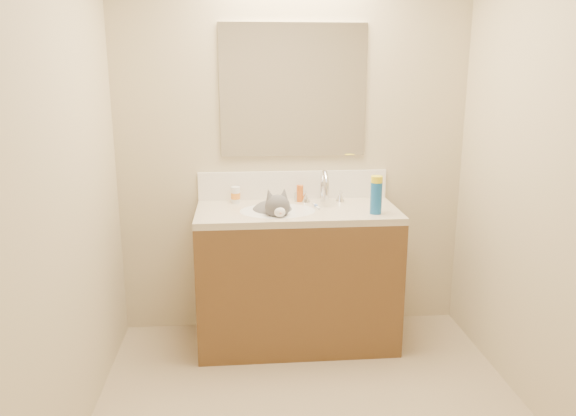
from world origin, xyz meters
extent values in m
cube|color=#C1B190|center=(0.00, 1.25, 1.25)|extent=(2.20, 0.04, 2.50)
cube|color=#C1B190|center=(0.00, -1.25, 1.25)|extent=(2.20, 0.04, 2.50)
cube|color=#C1B190|center=(-1.10, 0.00, 1.25)|extent=(0.04, 2.50, 2.50)
cube|color=brown|center=(0.00, 0.97, 0.41)|extent=(1.20, 0.55, 0.82)
cube|color=beige|center=(0.00, 0.97, 0.84)|extent=(1.20, 0.55, 0.04)
ellipsoid|color=white|center=(-0.12, 0.94, 0.79)|extent=(0.45, 0.36, 0.14)
cylinder|color=silver|center=(0.18, 1.16, 0.92)|extent=(0.04, 0.04, 0.11)
torus|color=silver|center=(0.18, 1.09, 0.97)|extent=(0.03, 0.20, 0.20)
cylinder|color=silver|center=(0.18, 1.01, 0.94)|extent=(0.03, 0.03, 0.06)
cone|color=silver|center=(0.07, 1.16, 0.89)|extent=(0.06, 0.06, 0.06)
cone|color=silver|center=(0.29, 1.16, 0.89)|extent=(0.06, 0.06, 0.06)
ellipsoid|color=#4D4A4D|center=(-0.15, 0.99, 0.81)|extent=(0.32, 0.35, 0.20)
ellipsoid|color=#4D4A4D|center=(-0.13, 0.85, 0.91)|extent=(0.16, 0.15, 0.14)
ellipsoid|color=#4D4A4D|center=(-0.14, 0.91, 0.87)|extent=(0.12, 0.12, 0.13)
cone|color=#4D4A4D|center=(-0.17, 0.86, 0.98)|extent=(0.07, 0.08, 0.09)
cone|color=#4D4A4D|center=(-0.09, 0.87, 0.98)|extent=(0.07, 0.08, 0.09)
ellipsoid|color=white|center=(-0.12, 0.79, 0.89)|extent=(0.07, 0.06, 0.06)
ellipsoid|color=white|center=(-0.13, 0.89, 0.81)|extent=(0.11, 0.08, 0.12)
sphere|color=#E9A997|center=(-0.11, 0.77, 0.89)|extent=(0.01, 0.01, 0.01)
cylinder|color=#4D4A4D|center=(-0.02, 1.00, 0.75)|extent=(0.12, 0.21, 0.04)
cube|color=white|center=(0.00, 1.24, 0.95)|extent=(1.20, 0.02, 0.18)
cube|color=white|center=(0.00, 1.24, 1.54)|extent=(0.90, 0.02, 0.80)
cylinder|color=white|center=(-0.37, 1.16, 0.91)|extent=(0.06, 0.06, 0.10)
cylinder|color=orange|center=(-0.37, 1.16, 0.90)|extent=(0.07, 0.07, 0.04)
cylinder|color=#B7B7BC|center=(0.02, 1.18, 0.89)|extent=(0.05, 0.05, 0.05)
cylinder|color=#CC5A18|center=(0.04, 1.16, 0.91)|extent=(0.05, 0.05, 0.10)
cube|color=white|center=(0.12, 1.01, 0.86)|extent=(0.03, 0.14, 0.01)
cube|color=#6F91EC|center=(0.12, 1.01, 0.87)|extent=(0.02, 0.03, 0.02)
cylinder|color=#1658A0|center=(0.44, 0.83, 0.95)|extent=(0.07, 0.07, 0.18)
cylinder|color=yellow|center=(0.44, 0.83, 1.06)|extent=(0.07, 0.07, 0.04)
camera|label=1|loc=(-0.34, -2.25, 1.69)|focal=35.00mm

